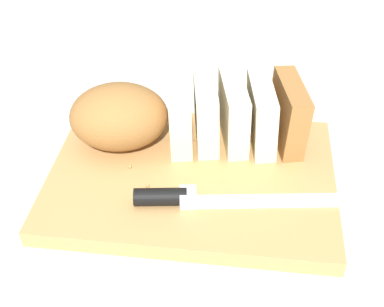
{
  "coord_description": "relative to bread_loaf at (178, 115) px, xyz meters",
  "views": [
    {
      "loc": [
        0.04,
        -0.5,
        0.47
      ],
      "look_at": [
        0.0,
        0.0,
        0.05
      ],
      "focal_mm": 48.37,
      "sensor_mm": 36.0,
      "label": 1
    }
  ],
  "objects": [
    {
      "name": "crumb_near_loaf",
      "position": [
        -0.03,
        -0.1,
        -0.04
      ],
      "size": [
        0.0,
        0.0,
        0.0
      ],
      "primitive_type": "sphere",
      "color": "tan",
      "rests_on": "cutting_board"
    },
    {
      "name": "crumb_stray_left",
      "position": [
        -0.06,
        -0.06,
        -0.04
      ],
      "size": [
        0.0,
        0.0,
        0.0
      ],
      "primitive_type": "sphere",
      "color": "tan",
      "rests_on": "cutting_board"
    },
    {
      "name": "cutting_board",
      "position": [
        0.02,
        -0.06,
        -0.06
      ],
      "size": [
        0.38,
        0.27,
        0.02
      ],
      "primitive_type": "cube",
      "rotation": [
        0.0,
        0.0,
        -0.04
      ],
      "color": "tan",
      "rests_on": "ground_plane"
    },
    {
      "name": "ground_plane",
      "position": [
        0.02,
        -0.06,
        -0.07
      ],
      "size": [
        3.0,
        3.0,
        0.0
      ],
      "primitive_type": "plane",
      "color": "beige"
    },
    {
      "name": "bread_loaf",
      "position": [
        0.0,
        0.0,
        0.0
      ],
      "size": [
        0.32,
        0.14,
        0.09
      ],
      "rotation": [
        0.0,
        0.0,
        0.14
      ],
      "color": "#996633",
      "rests_on": "cutting_board"
    },
    {
      "name": "bread_knife",
      "position": [
        0.02,
        -0.12,
        -0.04
      ],
      "size": [
        0.25,
        0.05,
        0.02
      ],
      "rotation": [
        0.0,
        0.0,
        0.1
      ],
      "color": "silver",
      "rests_on": "cutting_board"
    },
    {
      "name": "crumb_near_knife",
      "position": [
        0.03,
        0.0,
        -0.04
      ],
      "size": [
        0.0,
        0.0,
        0.0
      ],
      "primitive_type": "sphere",
      "color": "tan",
      "rests_on": "cutting_board"
    }
  ]
}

